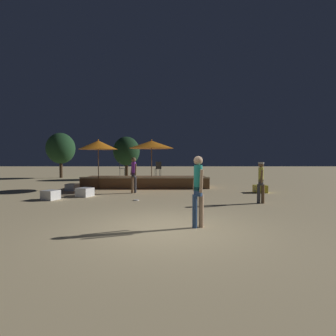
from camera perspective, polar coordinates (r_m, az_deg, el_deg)
name	(u,v)px	position (r m, az deg, el deg)	size (l,w,h in m)	color
ground_plane	(167,229)	(6.82, -0.18, -13.04)	(120.00, 120.00, 0.00)	#D1B784
wooden_deck	(148,182)	(16.87, -4.45, -3.02)	(7.72, 2.59, 0.72)	brown
patio_umbrella_0	(100,145)	(15.98, -14.66, 4.87)	(2.25, 2.25, 2.95)	brown
patio_umbrella_1	(153,145)	(15.64, -3.33, 5.12)	(2.65, 2.65, 2.96)	brown
cube_seat_0	(74,187)	(15.76, -19.85, -3.94)	(0.71, 0.71, 0.38)	white
cube_seat_1	(52,195)	(12.56, -23.92, -5.37)	(0.77, 0.77, 0.41)	white
cube_seat_2	(262,189)	(14.76, 19.71, -4.30)	(0.63, 0.63, 0.39)	yellow
cube_seat_3	(86,192)	(13.08, -17.38, -5.03)	(0.83, 0.83, 0.41)	white
person_0	(262,180)	(11.10, 19.85, -2.57)	(0.29, 0.53, 1.65)	#3F3F47
person_1	(135,173)	(13.75, -7.20, -1.12)	(0.41, 0.45, 1.87)	#3F3F47
person_2	(199,188)	(6.78, 6.85, -4.31)	(0.30, 0.51, 1.84)	#2D4C7F
bistro_chair_0	(160,167)	(16.43, -1.85, 0.14)	(0.43, 0.43, 0.90)	#2D3338
bistro_chair_1	(122,167)	(17.44, -9.96, 0.22)	(0.41, 0.41, 0.90)	#2D3338
frisbee_disc	(138,200)	(11.35, -6.66, -6.95)	(0.22, 0.22, 0.03)	white
background_tree_0	(128,151)	(23.86, -8.75, 3.62)	(2.36, 2.36, 3.81)	#3D2B1C
background_tree_1	(62,148)	(27.09, -22.04, 3.97)	(2.66, 2.66, 4.29)	#3D2B1C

